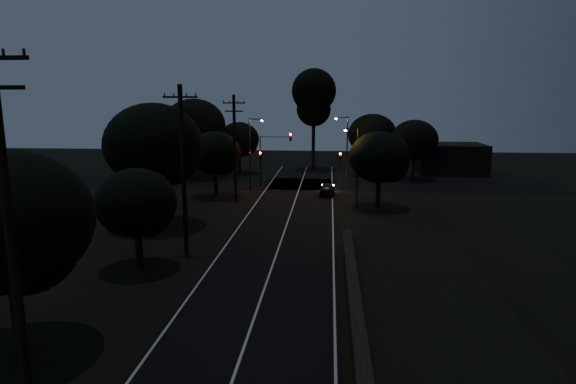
{
  "coord_description": "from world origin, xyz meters",
  "views": [
    {
      "loc": [
        3.39,
        -14.96,
        10.09
      ],
      "look_at": [
        0.0,
        24.0,
        2.5
      ],
      "focal_mm": 30.0,
      "sensor_mm": 36.0,
      "label": 1
    }
  ],
  "objects_px": {
    "signal_right": "(340,163)",
    "utility_pole_far": "(235,146)",
    "streetlight_a": "(252,149)",
    "car": "(327,189)",
    "utility_pole_mid": "(183,168)",
    "signal_mast": "(275,150)",
    "signal_left": "(261,162)",
    "streetlight_c": "(356,161)",
    "tall_pine": "(314,97)",
    "utility_pole_near": "(10,231)",
    "streetlight_b": "(346,144)"
  },
  "relations": [
    {
      "from": "signal_right",
      "to": "car",
      "type": "distance_m",
      "value": 4.97
    },
    {
      "from": "tall_pine",
      "to": "streetlight_a",
      "type": "bearing_deg",
      "value": -110.36
    },
    {
      "from": "signal_mast",
      "to": "streetlight_b",
      "type": "xyz_separation_m",
      "value": [
        8.22,
        4.01,
        0.3
      ]
    },
    {
      "from": "utility_pole_far",
      "to": "utility_pole_near",
      "type": "bearing_deg",
      "value": -90.0
    },
    {
      "from": "car",
      "to": "tall_pine",
      "type": "bearing_deg",
      "value": -81.92
    },
    {
      "from": "utility_pole_near",
      "to": "tall_pine",
      "type": "xyz_separation_m",
      "value": [
        7.0,
        57.0,
        4.11
      ]
    },
    {
      "from": "signal_left",
      "to": "signal_right",
      "type": "bearing_deg",
      "value": 0.0
    },
    {
      "from": "utility_pole_near",
      "to": "streetlight_b",
      "type": "height_order",
      "value": "utility_pole_near"
    },
    {
      "from": "signal_left",
      "to": "signal_mast",
      "type": "xyz_separation_m",
      "value": [
        1.69,
        0.0,
        1.5
      ]
    },
    {
      "from": "utility_pole_mid",
      "to": "tall_pine",
      "type": "distance_m",
      "value": 40.87
    },
    {
      "from": "utility_pole_near",
      "to": "car",
      "type": "distance_m",
      "value": 39.25
    },
    {
      "from": "tall_pine",
      "to": "car",
      "type": "bearing_deg",
      "value": -83.48
    },
    {
      "from": "utility_pole_mid",
      "to": "signal_mast",
      "type": "bearing_deg",
      "value": 82.96
    },
    {
      "from": "tall_pine",
      "to": "signal_mast",
      "type": "relative_size",
      "value": 2.3
    },
    {
      "from": "signal_mast",
      "to": "utility_pole_mid",
      "type": "bearing_deg",
      "value": -97.04
    },
    {
      "from": "utility_pole_far",
      "to": "tall_pine",
      "type": "relative_size",
      "value": 0.73
    },
    {
      "from": "signal_left",
      "to": "streetlight_a",
      "type": "bearing_deg",
      "value": -109.59
    },
    {
      "from": "tall_pine",
      "to": "streetlight_c",
      "type": "xyz_separation_m",
      "value": [
        4.83,
        -25.0,
        -6.01
      ]
    },
    {
      "from": "streetlight_a",
      "to": "car",
      "type": "bearing_deg",
      "value": -14.85
    },
    {
      "from": "utility_pole_mid",
      "to": "streetlight_c",
      "type": "relative_size",
      "value": 1.47
    },
    {
      "from": "signal_right",
      "to": "streetlight_a",
      "type": "height_order",
      "value": "streetlight_a"
    },
    {
      "from": "utility_pole_far",
      "to": "signal_left",
      "type": "bearing_deg",
      "value": 80.06
    },
    {
      "from": "signal_left",
      "to": "utility_pole_mid",
      "type": "bearing_deg",
      "value": -93.21
    },
    {
      "from": "utility_pole_near",
      "to": "signal_mast",
      "type": "bearing_deg",
      "value": 85.8
    },
    {
      "from": "utility_pole_mid",
      "to": "car",
      "type": "relative_size",
      "value": 2.83
    },
    {
      "from": "utility_pole_near",
      "to": "utility_pole_far",
      "type": "bearing_deg",
      "value": 90.0
    },
    {
      "from": "streetlight_b",
      "to": "car",
      "type": "distance_m",
      "value": 9.4
    },
    {
      "from": "tall_pine",
      "to": "signal_mast",
      "type": "height_order",
      "value": "tall_pine"
    },
    {
      "from": "utility_pole_mid",
      "to": "signal_left",
      "type": "height_order",
      "value": "utility_pole_mid"
    },
    {
      "from": "utility_pole_near",
      "to": "tall_pine",
      "type": "bearing_deg",
      "value": 83.0
    },
    {
      "from": "utility_pole_far",
      "to": "signal_right",
      "type": "bearing_deg",
      "value": 37.0
    },
    {
      "from": "tall_pine",
      "to": "streetlight_a",
      "type": "relative_size",
      "value": 1.8
    },
    {
      "from": "tall_pine",
      "to": "streetlight_c",
      "type": "bearing_deg",
      "value": -79.07
    },
    {
      "from": "streetlight_b",
      "to": "utility_pole_far",
      "type": "bearing_deg",
      "value": -133.3
    },
    {
      "from": "utility_pole_far",
      "to": "signal_left",
      "type": "xyz_separation_m",
      "value": [
        1.4,
        7.99,
        -2.65
      ]
    },
    {
      "from": "tall_pine",
      "to": "streetlight_b",
      "type": "xyz_separation_m",
      "value": [
        4.31,
        -11.0,
        -5.72
      ]
    },
    {
      "from": "utility_pole_far",
      "to": "car",
      "type": "height_order",
      "value": "utility_pole_far"
    },
    {
      "from": "signal_mast",
      "to": "car",
      "type": "bearing_deg",
      "value": -34.78
    },
    {
      "from": "signal_left",
      "to": "car",
      "type": "bearing_deg",
      "value": -28.55
    },
    {
      "from": "utility_pole_mid",
      "to": "signal_left",
      "type": "bearing_deg",
      "value": 86.79
    },
    {
      "from": "utility_pole_near",
      "to": "utility_pole_far",
      "type": "distance_m",
      "value": 34.01
    },
    {
      "from": "utility_pole_near",
      "to": "signal_mast",
      "type": "xyz_separation_m",
      "value": [
        3.09,
        41.99,
        -1.91
      ]
    },
    {
      "from": "utility_pole_far",
      "to": "signal_mast",
      "type": "distance_m",
      "value": 8.64
    },
    {
      "from": "utility_pole_far",
      "to": "streetlight_a",
      "type": "bearing_deg",
      "value": 83.41
    },
    {
      "from": "signal_right",
      "to": "utility_pole_far",
      "type": "bearing_deg",
      "value": -143.0
    },
    {
      "from": "signal_mast",
      "to": "tall_pine",
      "type": "bearing_deg",
      "value": 75.38
    },
    {
      "from": "signal_left",
      "to": "signal_mast",
      "type": "height_order",
      "value": "signal_mast"
    },
    {
      "from": "utility_pole_mid",
      "to": "utility_pole_far",
      "type": "relative_size",
      "value": 1.05
    },
    {
      "from": "utility_pole_far",
      "to": "streetlight_c",
      "type": "height_order",
      "value": "utility_pole_far"
    },
    {
      "from": "utility_pole_mid",
      "to": "streetlight_a",
      "type": "distance_m",
      "value": 23.04
    }
  ]
}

